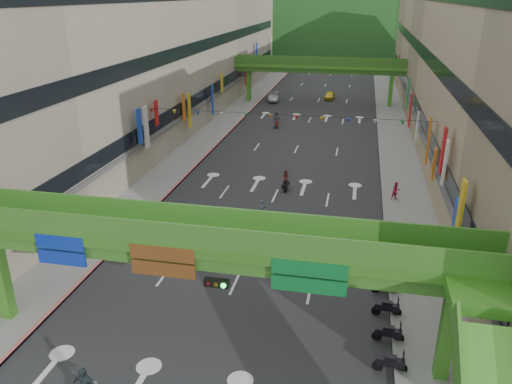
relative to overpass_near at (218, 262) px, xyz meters
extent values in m
cube|color=#28282B|center=(-0.93, 44.62, -5.20)|extent=(18.00, 140.00, 0.02)
cube|color=gray|center=(-11.93, 44.62, -5.13)|extent=(4.00, 140.00, 0.15)
cube|color=gray|center=(10.07, 44.62, -5.13)|extent=(4.00, 140.00, 0.15)
cube|color=#CC5959|center=(-10.03, 44.62, -5.12)|extent=(0.20, 140.00, 0.18)
cube|color=gray|center=(8.17, 44.62, -5.12)|extent=(0.20, 140.00, 0.18)
cube|color=#9E937F|center=(-19.93, 44.62, 4.29)|extent=(12.00, 95.00, 19.00)
cube|color=black|center=(-13.88, 44.62, -1.01)|extent=(0.08, 90.25, 1.40)
cube|color=black|center=(-13.88, 44.62, 4.99)|extent=(0.08, 90.25, 1.40)
cube|color=gray|center=(18.07, 44.62, 4.29)|extent=(12.00, 95.00, 19.00)
cube|color=black|center=(12.02, 44.62, -1.01)|extent=(0.08, 90.25, 1.40)
cube|color=black|center=(12.02, 44.62, 4.99)|extent=(0.08, 90.25, 1.40)
cube|color=#4C9E2D|center=(-0.93, 0.62, 0.54)|extent=(28.00, 2.20, 0.50)
cube|color=#387223|center=(-0.93, 0.62, -0.06)|extent=(28.00, 1.76, 0.70)
cube|color=#4C9E2D|center=(-11.93, 0.62, -2.81)|extent=(0.60, 0.60, 4.80)
cube|color=#4C9E2D|center=(10.07, 0.62, -2.81)|extent=(0.60, 0.60, 4.80)
cube|color=#387223|center=(-0.93, -0.42, 1.34)|extent=(28.00, 0.12, 1.10)
cube|color=#387223|center=(-0.93, 1.66, 1.34)|extent=(28.00, 0.12, 1.10)
cube|color=navy|center=(-7.43, -0.46, -0.06)|extent=(2.40, 0.12, 1.50)
cube|color=#593314|center=(-2.43, -0.46, -0.06)|extent=(3.00, 0.12, 1.50)
cube|color=#0C5926|center=(4.07, -0.46, -0.06)|extent=(3.20, 0.12, 1.50)
cube|color=black|center=(0.07, -0.61, -0.71)|extent=(1.10, 0.28, 0.35)
cube|color=#4C9E2D|center=(-0.93, 59.62, 0.54)|extent=(28.00, 2.20, 0.50)
cube|color=#387223|center=(-0.93, 59.62, -0.06)|extent=(28.00, 1.76, 0.70)
cube|color=#4C9E2D|center=(-11.93, 59.62, -2.81)|extent=(0.60, 0.60, 4.80)
cube|color=#4C9E2D|center=(10.07, 59.62, -2.81)|extent=(0.60, 0.60, 4.80)
cube|color=#387223|center=(-0.93, 58.58, 1.34)|extent=(28.00, 0.12, 1.10)
cube|color=#387223|center=(-0.93, 60.66, 1.34)|extent=(28.00, 0.12, 1.10)
ellipsoid|color=#1C4419|center=(-15.93, 154.62, -5.21)|extent=(168.00, 140.00, 112.00)
ellipsoid|color=#1C4419|center=(24.07, 174.62, -5.21)|extent=(208.00, 176.00, 128.00)
cylinder|color=black|center=(-0.93, 24.62, 0.99)|extent=(26.00, 0.03, 0.03)
cone|color=red|center=(-13.43, 24.62, 0.74)|extent=(0.36, 0.36, 0.40)
cone|color=gold|center=(-11.16, 24.62, 0.74)|extent=(0.36, 0.36, 0.40)
cone|color=#193FB2|center=(-8.89, 24.62, 0.74)|extent=(0.36, 0.36, 0.40)
cone|color=silver|center=(-6.61, 24.62, 0.74)|extent=(0.36, 0.36, 0.40)
cone|color=#198C33|center=(-4.34, 24.62, 0.74)|extent=(0.36, 0.36, 0.40)
cone|color=orange|center=(-2.07, 24.62, 0.74)|extent=(0.36, 0.36, 0.40)
cone|color=red|center=(0.20, 24.62, 0.74)|extent=(0.36, 0.36, 0.40)
cone|color=gold|center=(2.48, 24.62, 0.74)|extent=(0.36, 0.36, 0.40)
cone|color=#193FB2|center=(4.75, 24.62, 0.74)|extent=(0.36, 0.36, 0.40)
cone|color=silver|center=(7.02, 24.62, 0.74)|extent=(0.36, 0.36, 0.40)
cone|color=#198C33|center=(9.29, 24.62, 0.74)|extent=(0.36, 0.36, 0.40)
cone|color=orange|center=(11.57, 24.62, 0.74)|extent=(0.36, 0.36, 0.40)
cube|color=black|center=(-0.87, 14.53, -4.66)|extent=(0.47, 1.33, 0.35)
cube|color=black|center=(-0.87, 14.53, -4.41)|extent=(0.35, 0.57, 0.18)
cube|color=black|center=(-0.82, 15.07, -4.16)|extent=(0.55, 0.11, 0.06)
cylinder|color=black|center=(-0.82, 15.07, -4.96)|extent=(0.14, 0.51, 0.50)
cylinder|color=black|center=(-0.92, 13.98, -4.96)|extent=(0.14, 0.51, 0.50)
imported|color=#44515D|center=(-0.87, 14.53, -3.98)|extent=(0.67, 0.48, 1.75)
cube|color=black|center=(-0.24, 22.09, -4.66)|extent=(0.56, 1.34, 0.35)
cube|color=black|center=(-0.24, 22.09, -4.41)|extent=(0.38, 0.59, 0.18)
cube|color=black|center=(-0.33, 22.63, -4.16)|extent=(0.55, 0.15, 0.06)
cylinder|color=black|center=(-0.33, 22.63, -4.96)|extent=(0.18, 0.51, 0.50)
cylinder|color=black|center=(-0.15, 21.55, -4.96)|extent=(0.18, 0.51, 0.50)
imported|color=brown|center=(-0.24, 22.09, -4.08)|extent=(0.84, 0.70, 1.55)
cube|color=gray|center=(-4.60, -3.83, -4.16)|extent=(0.55, 0.10, 0.06)
cube|color=maroon|center=(-4.70, 43.67, -4.66)|extent=(0.55, 1.34, 0.35)
cube|color=maroon|center=(-4.70, 43.67, -4.41)|extent=(0.38, 0.59, 0.18)
cube|color=maroon|center=(-4.61, 44.21, -4.16)|extent=(0.55, 0.14, 0.06)
cylinder|color=black|center=(-4.61, 44.21, -4.96)|extent=(0.18, 0.51, 0.50)
cylinder|color=black|center=(-4.78, 43.13, -4.96)|extent=(0.18, 0.51, 0.50)
imported|color=#39383E|center=(-4.70, 43.67, -3.97)|extent=(0.94, 0.69, 1.77)
cube|color=black|center=(7.87, 0.59, -4.66)|extent=(1.32, 0.43, 0.35)
cube|color=black|center=(7.87, 0.59, -4.41)|extent=(0.57, 0.33, 0.18)
cube|color=black|center=(8.42, 0.62, -4.16)|extent=(0.09, 0.55, 0.06)
cylinder|color=black|center=(8.42, 0.62, -4.96)|extent=(0.51, 0.13, 0.50)
cylinder|color=black|center=(7.32, 0.55, -4.96)|extent=(0.51, 0.13, 0.50)
cube|color=black|center=(7.87, 2.79, -4.66)|extent=(1.32, 0.43, 0.35)
cube|color=black|center=(7.87, 2.79, -4.41)|extent=(0.57, 0.33, 0.18)
cube|color=black|center=(8.42, 2.82, -4.16)|extent=(0.09, 0.55, 0.06)
cylinder|color=black|center=(8.42, 2.82, -4.96)|extent=(0.51, 0.13, 0.50)
cylinder|color=black|center=(7.32, 2.75, -4.96)|extent=(0.51, 0.13, 0.50)
cube|color=black|center=(7.87, 4.99, -4.66)|extent=(1.32, 0.43, 0.35)
cube|color=black|center=(7.87, 4.99, -4.41)|extent=(0.57, 0.33, 0.18)
cube|color=black|center=(8.42, 5.02, -4.16)|extent=(0.09, 0.55, 0.06)
cylinder|color=black|center=(8.42, 5.02, -4.96)|extent=(0.51, 0.13, 0.50)
cylinder|color=black|center=(7.32, 4.95, -4.96)|extent=(0.51, 0.13, 0.50)
cube|color=black|center=(7.87, 7.19, -4.66)|extent=(1.32, 0.43, 0.35)
cube|color=black|center=(7.87, 7.19, -4.41)|extent=(0.57, 0.33, 0.18)
cube|color=black|center=(8.42, 7.22, -4.16)|extent=(0.09, 0.55, 0.06)
cylinder|color=black|center=(8.42, 7.22, -4.96)|extent=(0.51, 0.13, 0.50)
cylinder|color=black|center=(7.32, 7.15, -4.96)|extent=(0.51, 0.13, 0.50)
cube|color=black|center=(7.87, 9.39, -4.66)|extent=(1.32, 0.43, 0.35)
cube|color=black|center=(7.87, 9.39, -4.41)|extent=(0.57, 0.33, 0.18)
cube|color=black|center=(8.42, 9.42, -4.16)|extent=(0.09, 0.55, 0.06)
cylinder|color=black|center=(8.42, 9.42, -4.96)|extent=(0.51, 0.13, 0.50)
cylinder|color=black|center=(7.32, 9.35, -4.96)|extent=(0.51, 0.13, 0.50)
imported|color=gray|center=(-7.93, 60.18, -4.48)|extent=(2.05, 4.57, 1.46)
imported|color=yellow|center=(0.70, 63.64, -4.58)|extent=(1.59, 3.71, 1.25)
imported|color=#BC1F3F|center=(9.13, 21.55, -4.44)|extent=(0.93, 0.86, 1.53)
imported|color=black|center=(10.37, 7.98, -4.39)|extent=(1.00, 0.92, 1.64)
imported|color=#2E3756|center=(11.27, 11.21, -4.44)|extent=(0.85, 0.77, 1.53)
camera|label=1|loc=(5.58, -18.57, 11.07)|focal=35.00mm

